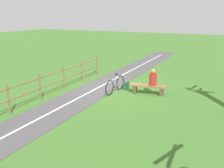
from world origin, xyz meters
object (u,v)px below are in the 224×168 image
backpack (126,86)px  bicycle (115,85)px  person_seated (153,78)px  bench (148,88)px

backpack → bicycle: bearing=67.2°
bicycle → person_seated: bearing=110.2°
bench → backpack: bench is taller
bench → bicycle: (1.57, 0.46, 0.07)m
person_seated → backpack: 1.62m
bicycle → backpack: bicycle is taller
person_seated → bicycle: person_seated is taller
bench → backpack: 1.30m
bench → backpack: size_ratio=4.60×
backpack → person_seated: bearing=172.2°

